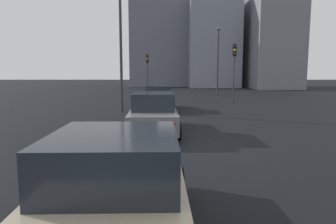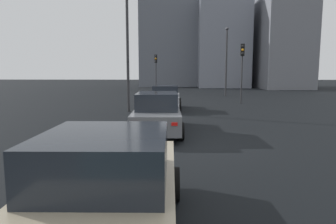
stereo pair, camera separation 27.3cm
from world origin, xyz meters
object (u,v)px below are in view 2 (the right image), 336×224
(car_silver_right_lead, at_px, (166,98))
(traffic_light_near_right, at_px, (156,66))
(car_beige_right_third, at_px, (108,189))
(traffic_light_near_left, at_px, (242,61))
(street_lamp_far, at_px, (127,30))
(street_lamp_kerbside, at_px, (226,56))
(car_grey_right_second, at_px, (157,113))

(car_silver_right_lead, distance_m, traffic_light_near_right, 15.15)
(car_silver_right_lead, xyz_separation_m, car_beige_right_third, (-15.44, 0.15, 0.04))
(traffic_light_near_left, relative_size, street_lamp_far, 0.54)
(car_beige_right_third, relative_size, traffic_light_near_right, 1.03)
(car_beige_right_third, relative_size, street_lamp_far, 0.53)
(car_silver_right_lead, height_order, traffic_light_near_right, traffic_light_near_right)
(car_beige_right_third, distance_m, traffic_light_near_right, 30.43)
(traffic_light_near_left, bearing_deg, street_lamp_kerbside, -174.59)
(traffic_light_near_right, xyz_separation_m, street_lamp_far, (-16.10, 0.47, 1.75))
(traffic_light_near_right, bearing_deg, car_grey_right_second, 8.82)
(traffic_light_near_left, relative_size, traffic_light_near_right, 1.04)
(car_beige_right_third, height_order, street_lamp_kerbside, street_lamp_kerbside)
(car_silver_right_lead, xyz_separation_m, street_lamp_kerbside, (10.71, -5.42, 3.19))
(traffic_light_near_left, xyz_separation_m, street_lamp_far, (-4.98, 7.73, 1.62))
(car_grey_right_second, xyz_separation_m, street_lamp_far, (6.24, 2.18, 4.04))
(car_beige_right_third, bearing_deg, traffic_light_near_right, 1.56)
(car_grey_right_second, relative_size, street_lamp_kerbside, 0.73)
(car_beige_right_third, relative_size, street_lamp_kerbside, 0.67)
(traffic_light_near_left, bearing_deg, car_silver_right_lead, -51.53)
(car_silver_right_lead, height_order, car_grey_right_second, car_grey_right_second)
(car_grey_right_second, height_order, traffic_light_near_left, traffic_light_near_left)
(street_lamp_kerbside, bearing_deg, car_silver_right_lead, 153.17)
(traffic_light_near_right, distance_m, street_lamp_kerbside, 8.31)
(car_beige_right_third, xyz_separation_m, traffic_light_near_left, (19.19, -5.70, 2.41))
(traffic_light_near_left, distance_m, traffic_light_near_right, 13.28)
(street_lamp_kerbside, bearing_deg, traffic_light_near_left, -178.99)
(car_beige_right_third, distance_m, traffic_light_near_left, 20.16)
(car_beige_right_third, bearing_deg, traffic_light_near_left, -17.93)
(car_grey_right_second, bearing_deg, traffic_light_near_right, 2.47)
(car_grey_right_second, bearing_deg, traffic_light_near_left, -28.24)
(car_grey_right_second, distance_m, street_lamp_kerbside, 19.24)
(car_grey_right_second, xyz_separation_m, traffic_light_near_right, (22.34, 1.71, 2.29))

